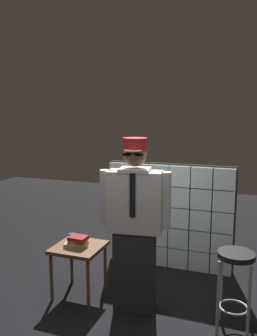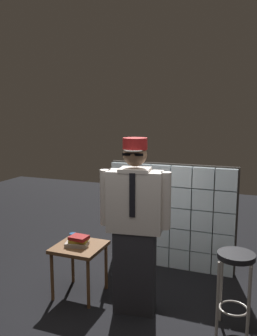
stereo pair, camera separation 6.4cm
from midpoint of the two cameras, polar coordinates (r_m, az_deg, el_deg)
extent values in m
plane|color=black|center=(3.72, 1.14, -24.15)|extent=(12.00, 12.00, 0.00)
cube|color=silver|center=(5.04, -0.72, -13.06)|extent=(0.26, 0.08, 0.26)
cube|color=silver|center=(4.95, 2.30, -13.49)|extent=(0.26, 0.08, 0.26)
cube|color=silver|center=(4.88, 5.44, -13.89)|extent=(0.26, 0.08, 0.26)
cube|color=silver|center=(4.82, 8.67, -14.27)|extent=(0.26, 0.08, 0.26)
cube|color=silver|center=(4.78, 11.99, -14.60)|extent=(0.26, 0.08, 0.26)
cube|color=silver|center=(4.75, 15.36, -14.90)|extent=(0.26, 0.08, 0.26)
cube|color=silver|center=(4.94, -0.73, -10.13)|extent=(0.26, 0.08, 0.26)
cube|color=silver|center=(4.85, 2.33, -10.51)|extent=(0.26, 0.08, 0.26)
cube|color=silver|center=(4.78, 5.49, -10.87)|extent=(0.26, 0.08, 0.26)
cube|color=silver|center=(4.72, 8.76, -11.22)|extent=(0.26, 0.08, 0.26)
cube|color=silver|center=(4.67, 12.10, -11.53)|extent=(0.26, 0.08, 0.26)
cube|color=silver|center=(4.64, 15.51, -11.81)|extent=(0.26, 0.08, 0.26)
cube|color=silver|center=(4.86, -0.73, -7.08)|extent=(0.26, 0.08, 0.26)
cube|color=silver|center=(4.77, 2.35, -7.41)|extent=(0.26, 0.08, 0.26)
cube|color=silver|center=(4.69, 5.54, -7.73)|extent=(0.26, 0.08, 0.26)
cube|color=silver|center=(4.63, 8.84, -8.04)|extent=(0.26, 0.08, 0.26)
cube|color=silver|center=(4.58, 12.22, -8.32)|extent=(0.26, 0.08, 0.26)
cube|color=silver|center=(4.55, 15.66, -8.58)|extent=(0.26, 0.08, 0.26)
cube|color=silver|center=(4.79, -0.74, -3.94)|extent=(0.26, 0.08, 0.26)
cube|color=silver|center=(4.70, 2.37, -4.21)|extent=(0.26, 0.08, 0.26)
cube|color=silver|center=(4.62, 5.60, -4.48)|extent=(0.26, 0.08, 0.26)
cube|color=silver|center=(4.56, 8.93, -4.75)|extent=(0.26, 0.08, 0.26)
cube|color=silver|center=(4.51, 12.34, -5.00)|extent=(0.26, 0.08, 0.26)
cube|color=silver|center=(4.48, 15.82, -5.24)|extent=(0.26, 0.08, 0.26)
cube|color=silver|center=(4.73, -0.75, -0.71)|extent=(0.26, 0.08, 0.26)
cube|color=silver|center=(4.64, 2.39, -0.92)|extent=(0.26, 0.08, 0.26)
cube|color=silver|center=(4.56, 5.65, -1.14)|extent=(0.26, 0.08, 0.26)
cube|color=silver|center=(4.50, 9.01, -1.36)|extent=(0.26, 0.08, 0.26)
cube|color=silver|center=(4.45, 12.46, -1.58)|extent=(0.26, 0.08, 0.26)
cube|color=silver|center=(4.42, 15.98, -1.80)|extent=(0.26, 0.08, 0.26)
cube|color=#38332D|center=(4.71, 7.34, -7.71)|extent=(1.67, 0.02, 1.40)
cube|color=#28282D|center=(3.73, 1.51, -16.40)|extent=(0.44, 0.27, 0.86)
cube|color=silver|center=(3.48, 1.56, -5.43)|extent=(0.57, 0.31, 0.61)
cube|color=black|center=(3.34, 1.16, -4.43)|extent=(0.06, 0.02, 0.43)
cube|color=silver|center=(3.41, 1.58, -0.31)|extent=(0.33, 0.29, 0.04)
sphere|color=#846047|center=(3.39, 1.60, 2.21)|extent=(0.23, 0.23, 0.23)
ellipsoid|color=black|center=(3.34, 1.42, 1.41)|extent=(0.16, 0.10, 0.10)
cube|color=black|center=(3.28, 1.23, 2.19)|extent=(0.20, 0.04, 0.02)
cylinder|color=white|center=(3.30, 1.31, 2.87)|extent=(0.20, 0.20, 0.01)
cylinder|color=maroon|center=(3.38, 1.60, 3.97)|extent=(0.24, 0.24, 0.11)
cylinder|color=silver|center=(3.43, 6.53, -5.29)|extent=(0.12, 0.12, 0.56)
cylinder|color=silver|center=(3.54, -3.24, -4.77)|extent=(0.12, 0.12, 0.56)
cylinder|color=black|center=(3.44, 17.55, -13.39)|extent=(0.34, 0.34, 0.05)
torus|color=#A59E93|center=(3.67, 17.13, -20.87)|extent=(0.27, 0.27, 0.02)
cylinder|color=#A59E93|center=(3.50, 14.76, -19.91)|extent=(0.03, 0.03, 0.72)
cylinder|color=#A59E93|center=(3.48, 19.38, -20.25)|extent=(0.03, 0.03, 0.72)
cylinder|color=#A59E93|center=(3.73, 15.26, -17.96)|extent=(0.03, 0.03, 0.72)
cylinder|color=#A59E93|center=(3.72, 19.53, -18.27)|extent=(0.03, 0.03, 0.72)
cube|color=brown|center=(4.02, -7.49, -12.56)|extent=(0.52, 0.52, 0.04)
cylinder|color=brown|center=(4.07, -11.79, -16.85)|extent=(0.04, 0.04, 0.54)
cylinder|color=brown|center=(3.87, -6.03, -18.15)|extent=(0.04, 0.04, 0.54)
cylinder|color=brown|center=(4.41, -8.59, -14.62)|extent=(0.04, 0.04, 0.54)
cylinder|color=brown|center=(4.22, -3.20, -15.64)|extent=(0.04, 0.04, 0.54)
cube|color=gray|center=(3.99, -7.88, -12.09)|extent=(0.28, 0.21, 0.04)
cube|color=olive|center=(3.99, -7.60, -11.54)|extent=(0.22, 0.19, 0.03)
cube|color=maroon|center=(3.97, -7.57, -11.11)|extent=(0.20, 0.16, 0.04)
cylinder|color=navy|center=(4.12, -8.52, -11.04)|extent=(0.08, 0.08, 0.09)
torus|color=navy|center=(4.09, -7.80, -11.10)|extent=(0.06, 0.01, 0.06)
camera|label=1|loc=(0.03, -89.46, 0.09)|focal=37.69mm
camera|label=2|loc=(0.03, 90.54, -0.09)|focal=37.69mm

